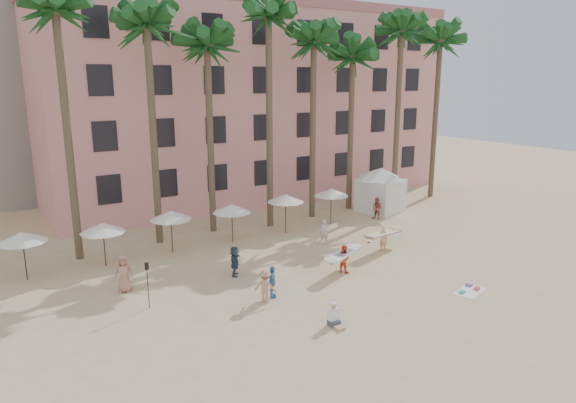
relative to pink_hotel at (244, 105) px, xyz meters
The scene contains 11 objects.
ground 28.09m from the pink_hotel, 105.07° to the right, with size 120.00×120.00×0.00m, color #D1B789.
pink_hotel is the anchor object (origin of this frame).
palm_row 13.71m from the pink_hotel, 120.56° to the right, with size 44.40×5.40×16.30m.
umbrella_row 17.73m from the pink_hotel, 126.53° to the right, with size 22.50×2.70×2.73m.
cabana 14.95m from the pink_hotel, 66.33° to the right, with size 5.44×5.44×3.50m.
beach_towel 28.11m from the pink_hotel, 93.18° to the right, with size 2.01×1.48×0.14m.
carrier_yellow 21.22m from the pink_hotel, 92.67° to the right, with size 3.34×1.60×1.58m.
carrier_white 23.27m from the pink_hotel, 103.68° to the right, with size 2.79×1.73×1.55m.
beachgoers 22.03m from the pink_hotel, 115.06° to the right, with size 20.67×9.40×1.92m.
paddle 26.46m from the pink_hotel, 127.59° to the right, with size 0.18×0.04×2.23m.
seated_man 28.96m from the pink_hotel, 109.83° to the right, with size 0.46×0.80×1.04m.
Camera 1 is at (-14.90, -16.21, 10.30)m, focal length 32.00 mm.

